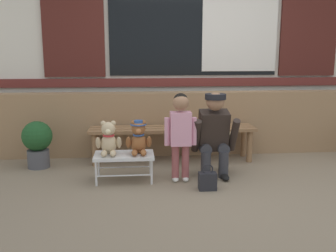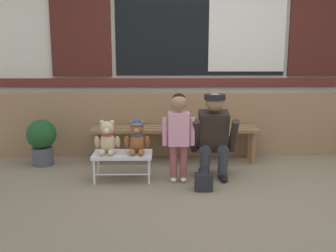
% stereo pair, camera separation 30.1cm
% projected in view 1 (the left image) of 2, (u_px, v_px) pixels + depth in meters
% --- Properties ---
extents(ground_plane, '(60.00, 60.00, 0.00)m').
position_uv_depth(ground_plane, '(220.00, 188.00, 3.96)').
color(ground_plane, '#84725B').
extents(brick_low_wall, '(6.66, 0.25, 0.85)m').
position_uv_depth(brick_low_wall, '(198.00, 123.00, 5.27)').
color(brick_low_wall, '#997551').
rests_on(brick_low_wall, ground).
extents(shop_facade, '(6.79, 0.26, 3.36)m').
position_uv_depth(shop_facade, '(193.00, 30.00, 5.54)').
color(shop_facade, silver).
rests_on(shop_facade, ground).
extents(wooden_bench_long, '(2.10, 0.40, 0.44)m').
position_uv_depth(wooden_bench_long, '(172.00, 132.00, 4.89)').
color(wooden_bench_long, '#8E6642').
rests_on(wooden_bench_long, ground).
extents(small_display_bench, '(0.64, 0.36, 0.30)m').
position_uv_depth(small_display_bench, '(124.00, 157.00, 4.15)').
color(small_display_bench, silver).
rests_on(small_display_bench, ground).
extents(teddy_bear_plain, '(0.28, 0.26, 0.36)m').
position_uv_depth(teddy_bear_plain, '(109.00, 139.00, 4.10)').
color(teddy_bear_plain, '#CCB289').
rests_on(teddy_bear_plain, small_display_bench).
extents(teddy_bear_with_hat, '(0.28, 0.27, 0.36)m').
position_uv_depth(teddy_bear_with_hat, '(139.00, 138.00, 4.13)').
color(teddy_bear_with_hat, '#93562D').
rests_on(teddy_bear_with_hat, small_display_bench).
extents(child_standing, '(0.35, 0.18, 0.96)m').
position_uv_depth(child_standing, '(181.00, 127.00, 4.08)').
color(child_standing, '#994C4C').
rests_on(child_standing, ground).
extents(adult_crouching, '(0.50, 0.49, 0.95)m').
position_uv_depth(adult_crouching, '(215.00, 134.00, 4.29)').
color(adult_crouching, '#333338').
rests_on(adult_crouching, ground).
extents(handbag_on_ground, '(0.18, 0.11, 0.27)m').
position_uv_depth(handbag_on_ground, '(207.00, 181.00, 3.90)').
color(handbag_on_ground, '#232328').
rests_on(handbag_on_ground, ground).
extents(potted_plant, '(0.36, 0.36, 0.57)m').
position_uv_depth(potted_plant, '(37.00, 142.00, 4.62)').
color(potted_plant, '#4C4C51').
rests_on(potted_plant, ground).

